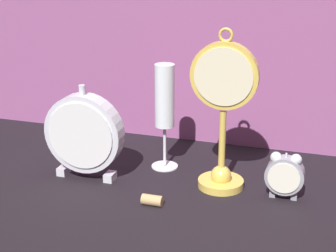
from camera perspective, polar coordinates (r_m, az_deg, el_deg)
ground_plane at (r=1.18m, az=-1.18°, el=-6.84°), size 4.00×4.00×0.00m
fabric_backdrop_drape at (r=1.39m, az=3.13°, el=11.46°), size 1.25×0.01×0.66m
pocket_watch_on_stand at (r=1.16m, az=5.60°, el=0.95°), size 0.14×0.10×0.34m
alarm_clock_twin_bell at (r=1.16m, az=11.79°, el=-4.77°), size 0.08×0.03×0.10m
mantel_clock_silver at (r=1.23m, az=-8.52°, el=-0.78°), size 0.17×0.04×0.21m
champagne_flute at (r=1.25m, az=-0.35°, el=2.32°), size 0.06×0.06×0.24m
wine_cork at (r=1.13m, az=-1.62°, el=-7.54°), size 0.04×0.02×0.02m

